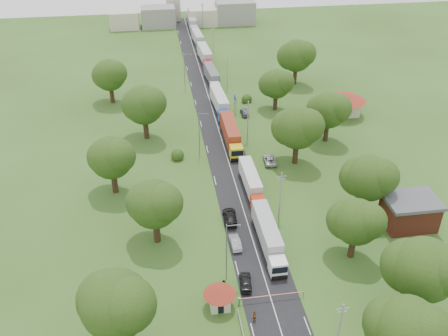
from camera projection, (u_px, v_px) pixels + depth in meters
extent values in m
plane|color=#2F4B19|center=(239.00, 197.00, 89.45)|extent=(260.00, 260.00, 0.00)
cube|color=black|center=(223.00, 144.00, 106.26)|extent=(8.00, 200.00, 0.04)
cylinder|color=slate|center=(239.00, 301.00, 67.58)|extent=(0.20, 0.20, 1.10)
cube|color=slate|center=(239.00, 299.00, 67.31)|extent=(0.35, 0.35, 0.25)
cylinder|color=red|center=(272.00, 295.00, 67.91)|extent=(9.00, 0.12, 0.12)
cylinder|color=slate|center=(303.00, 294.00, 68.75)|extent=(0.10, 0.10, 1.00)
cube|color=#BDB79D|center=(220.00, 300.00, 66.89)|extent=(2.60, 2.60, 2.40)
cone|color=maroon|center=(219.00, 291.00, 65.99)|extent=(4.40, 4.40, 1.10)
cube|color=black|center=(229.00, 298.00, 66.95)|extent=(0.02, 1.20, 0.90)
cube|color=black|center=(221.00, 309.00, 65.89)|extent=(0.80, 0.02, 1.90)
cylinder|color=slate|center=(236.00, 106.00, 117.47)|extent=(0.12, 0.12, 4.00)
cylinder|color=slate|center=(234.00, 102.00, 119.48)|extent=(0.12, 0.12, 4.00)
cube|color=navy|center=(235.00, 98.00, 117.63)|extent=(0.06, 3.00, 1.00)
cube|color=silver|center=(235.00, 98.00, 117.63)|extent=(0.07, 3.10, 0.06)
cylinder|color=gray|center=(339.00, 331.00, 58.37)|extent=(0.24, 0.24, 9.00)
cube|color=gray|center=(343.00, 309.00, 56.37)|extent=(1.60, 0.10, 0.10)
cube|color=gray|center=(342.00, 312.00, 56.63)|extent=(1.20, 0.10, 0.10)
cylinder|color=gray|center=(280.00, 196.00, 81.90)|extent=(0.24, 0.24, 9.00)
cube|color=gray|center=(282.00, 176.00, 79.90)|extent=(1.60, 0.10, 0.10)
cube|color=gray|center=(281.00, 179.00, 80.16)|extent=(1.20, 0.10, 0.10)
cylinder|color=gray|center=(248.00, 121.00, 105.43)|extent=(0.24, 0.24, 9.00)
cube|color=gray|center=(248.00, 104.00, 103.43)|extent=(1.60, 0.10, 0.10)
cube|color=gray|center=(248.00, 106.00, 103.69)|extent=(1.20, 0.10, 0.10)
cylinder|color=gray|center=(227.00, 73.00, 128.96)|extent=(0.24, 0.24, 9.00)
cube|color=gray|center=(227.00, 59.00, 126.96)|extent=(1.60, 0.10, 0.10)
cube|color=gray|center=(227.00, 61.00, 127.22)|extent=(1.20, 0.10, 0.10)
cylinder|color=gray|center=(213.00, 40.00, 152.49)|extent=(0.24, 0.24, 9.00)
cube|color=gray|center=(213.00, 28.00, 150.49)|extent=(1.60, 0.10, 0.10)
cube|color=gray|center=(213.00, 29.00, 150.75)|extent=(1.20, 0.10, 0.10)
cylinder|color=gray|center=(203.00, 16.00, 176.02)|extent=(0.24, 0.24, 9.00)
cube|color=gray|center=(202.00, 5.00, 174.02)|extent=(1.60, 0.10, 0.10)
cube|color=gray|center=(202.00, 6.00, 174.29)|extent=(1.20, 0.10, 0.10)
cylinder|color=slate|center=(226.00, 253.00, 69.31)|extent=(0.16, 0.16, 10.00)
cube|color=slate|center=(233.00, 225.00, 66.95)|extent=(1.80, 0.10, 0.10)
cube|color=slate|center=(239.00, 226.00, 67.13)|extent=(0.50, 0.22, 0.15)
cylinder|color=slate|center=(199.00, 136.00, 98.72)|extent=(0.16, 0.16, 10.00)
cube|color=slate|center=(203.00, 114.00, 96.36)|extent=(1.80, 0.10, 0.10)
cube|color=slate|center=(207.00, 114.00, 96.54)|extent=(0.50, 0.22, 0.15)
cylinder|color=slate|center=(184.00, 72.00, 128.13)|extent=(0.16, 0.16, 10.00)
cube|color=slate|center=(187.00, 54.00, 125.77)|extent=(1.80, 0.10, 0.10)
cube|color=slate|center=(190.00, 55.00, 125.96)|extent=(0.50, 0.22, 0.15)
sphere|color=#233F11|center=(407.00, 329.00, 55.24)|extent=(7.70, 7.70, 7.70)
sphere|color=#233F11|center=(425.00, 331.00, 54.06)|extent=(6.05, 6.05, 6.05)
sphere|color=#233F11|center=(392.00, 324.00, 56.55)|extent=(6.60, 6.60, 6.60)
cylinder|color=#382616|center=(415.00, 301.00, 65.34)|extent=(1.12, 1.12, 4.55)
sphere|color=#233F11|center=(424.00, 269.00, 62.40)|extent=(8.40, 8.40, 8.40)
sphere|color=#233F11|center=(442.00, 269.00, 61.11)|extent=(6.60, 6.60, 6.60)
sphere|color=#233F11|center=(408.00, 266.00, 63.82)|extent=(7.20, 7.20, 7.20)
cylinder|color=#382616|center=(352.00, 246.00, 75.10)|extent=(1.04, 1.04, 3.85)
sphere|color=#233F11|center=(356.00, 222.00, 72.63)|extent=(7.00, 7.00, 7.00)
sphere|color=#233F11|center=(368.00, 221.00, 71.56)|extent=(5.50, 5.50, 5.50)
sphere|color=#233F11|center=(346.00, 220.00, 73.82)|extent=(6.00, 6.00, 6.00)
cylinder|color=#382616|center=(364.00, 203.00, 84.17)|extent=(1.08, 1.08, 4.20)
sphere|color=#233F11|center=(369.00, 178.00, 81.47)|extent=(7.70, 7.70, 7.70)
sphere|color=#233F11|center=(381.00, 177.00, 80.29)|extent=(6.05, 6.05, 6.05)
sphere|color=#233F11|center=(359.00, 177.00, 82.78)|extent=(6.60, 6.60, 6.60)
cylinder|color=#382616|center=(295.00, 153.00, 98.31)|extent=(1.12, 1.12, 4.55)
sphere|color=#233F11|center=(298.00, 128.00, 95.38)|extent=(8.40, 8.40, 8.40)
sphere|color=#233F11|center=(307.00, 126.00, 94.09)|extent=(6.60, 6.60, 6.60)
sphere|color=#233F11|center=(289.00, 127.00, 96.80)|extent=(7.20, 7.20, 7.20)
cylinder|color=#382616|center=(326.00, 132.00, 106.28)|extent=(1.08, 1.08, 4.20)
sphere|color=#233F11|center=(329.00, 110.00, 103.58)|extent=(7.70, 7.70, 7.70)
sphere|color=#233F11|center=(337.00, 108.00, 102.40)|extent=(6.05, 6.05, 6.05)
sphere|color=#233F11|center=(321.00, 110.00, 104.88)|extent=(6.60, 6.60, 6.60)
cylinder|color=#382616|center=(275.00, 102.00, 119.76)|extent=(1.04, 1.04, 3.85)
sphere|color=#233F11|center=(276.00, 84.00, 117.30)|extent=(7.00, 7.00, 7.00)
sphere|color=#233F11|center=(283.00, 82.00, 116.23)|extent=(5.50, 5.50, 5.50)
sphere|color=#233F11|center=(271.00, 84.00, 118.49)|extent=(6.00, 6.00, 6.00)
cylinder|color=#382616|center=(295.00, 76.00, 133.33)|extent=(1.12, 1.12, 4.55)
sphere|color=#233F11|center=(296.00, 56.00, 130.40)|extent=(8.40, 8.40, 8.40)
sphere|color=#233F11|center=(304.00, 54.00, 129.11)|extent=(6.60, 6.60, 6.60)
sphere|color=#233F11|center=(290.00, 56.00, 131.82)|extent=(7.20, 7.20, 7.20)
cylinder|color=#382616|center=(121.00, 336.00, 60.49)|extent=(1.12, 1.12, 4.55)
sphere|color=#233F11|center=(116.00, 304.00, 57.55)|extent=(8.40, 8.40, 8.40)
sphere|color=#233F11|center=(128.00, 305.00, 56.26)|extent=(6.60, 6.60, 6.60)
sphere|color=#233F11|center=(107.00, 299.00, 58.97)|extent=(7.20, 7.20, 7.20)
cylinder|color=#382616|center=(157.00, 231.00, 78.03)|extent=(1.08, 1.08, 4.20)
sphere|color=#233F11|center=(154.00, 204.00, 75.33)|extent=(7.70, 7.70, 7.70)
sphere|color=#233F11|center=(163.00, 203.00, 74.14)|extent=(6.05, 6.05, 6.05)
sphere|color=#233F11|center=(147.00, 202.00, 76.63)|extent=(6.60, 6.60, 6.60)
cylinder|color=#382616|center=(115.00, 182.00, 89.74)|extent=(1.08, 1.08, 4.20)
sphere|color=#233F11|center=(111.00, 158.00, 87.04)|extent=(7.70, 7.70, 7.70)
sphere|color=#233F11|center=(118.00, 156.00, 85.86)|extent=(6.05, 6.05, 6.05)
sphere|color=#233F11|center=(106.00, 157.00, 88.34)|extent=(6.60, 6.60, 6.60)
cylinder|color=#382616|center=(146.00, 129.00, 107.22)|extent=(1.12, 1.12, 4.55)
sphere|color=#233F11|center=(144.00, 105.00, 104.28)|extent=(8.40, 8.40, 8.40)
sphere|color=#233F11|center=(151.00, 103.00, 102.99)|extent=(6.60, 6.60, 6.60)
sphere|color=#233F11|center=(138.00, 105.00, 105.71)|extent=(7.20, 7.20, 7.20)
cylinder|color=#382616|center=(112.00, 95.00, 123.10)|extent=(1.08, 1.08, 4.20)
sphere|color=#233F11|center=(109.00, 75.00, 120.40)|extent=(7.70, 7.70, 7.70)
sphere|color=#233F11|center=(115.00, 73.00, 119.22)|extent=(6.05, 6.05, 6.05)
sphere|color=#233F11|center=(105.00, 75.00, 121.71)|extent=(6.60, 6.60, 6.60)
cube|color=maroon|center=(409.00, 213.00, 81.47)|extent=(8.00, 6.00, 4.60)
cube|color=#47494F|center=(412.00, 200.00, 80.10)|extent=(8.60, 6.60, 0.60)
cube|color=#BDB79D|center=(342.00, 107.00, 117.44)|extent=(7.00, 5.00, 4.00)
cone|color=maroon|center=(344.00, 95.00, 115.91)|extent=(10.08, 10.08, 1.80)
cube|color=gray|center=(158.00, 17.00, 178.77)|extent=(12.00, 8.00, 7.00)
cube|color=#BDB79D|center=(203.00, 16.00, 181.08)|extent=(10.00, 8.00, 6.00)
cube|color=gray|center=(235.00, 12.00, 182.08)|extent=(14.00, 8.00, 8.00)
cube|color=#BDB79D|center=(124.00, 20.00, 177.51)|extent=(10.00, 8.00, 6.00)
cube|color=#BDB79D|center=(173.00, 9.00, 186.00)|extent=(5.00, 5.00, 8.00)
cube|color=white|center=(278.00, 266.00, 71.92)|extent=(2.42, 2.42, 2.51)
cube|color=black|center=(280.00, 270.00, 70.72)|extent=(2.31, 0.03, 1.10)
cube|color=slate|center=(279.00, 277.00, 71.48)|extent=(2.21, 0.26, 0.35)
cube|color=slate|center=(267.00, 240.00, 78.25)|extent=(2.35, 11.55, 0.30)
cube|color=#A7A7AC|center=(267.00, 229.00, 77.55)|extent=(2.56, 11.85, 3.01)
cylinder|color=black|center=(279.00, 276.00, 71.72)|extent=(2.36, 1.00, 1.00)
cylinder|color=black|center=(276.00, 268.00, 73.24)|extent=(2.36, 1.00, 1.00)
cylinder|color=black|center=(262.00, 227.00, 81.33)|extent=(2.36, 1.00, 1.00)
cylinder|color=black|center=(260.00, 221.00, 82.59)|extent=(2.36, 1.00, 1.00)
cube|color=#A92B13|center=(258.00, 203.00, 85.37)|extent=(2.23, 2.23, 2.31)
cube|color=black|center=(259.00, 205.00, 84.26)|extent=(2.13, 0.03, 1.02)
cube|color=slate|center=(259.00, 211.00, 84.96)|extent=(2.03, 0.26, 0.32)
cube|color=slate|center=(250.00, 186.00, 91.19)|extent=(2.19, 10.64, 0.28)
cube|color=silver|center=(250.00, 178.00, 90.55)|extent=(2.37, 10.92, 2.77)
cylinder|color=black|center=(259.00, 211.00, 85.18)|extent=(2.17, 0.92, 0.92)
cylinder|color=black|center=(257.00, 205.00, 86.58)|extent=(2.17, 0.92, 0.92)
cylinder|color=black|center=(247.00, 178.00, 94.03)|extent=(2.17, 0.92, 0.92)
cylinder|color=black|center=(246.00, 174.00, 95.20)|extent=(2.17, 0.92, 0.92)
cube|color=gold|center=(236.00, 152.00, 99.92)|extent=(2.54, 2.54, 2.64)
cube|color=black|center=(237.00, 154.00, 98.65)|extent=(2.43, 0.03, 1.16)
cube|color=slate|center=(237.00, 160.00, 99.46)|extent=(2.32, 0.26, 0.37)
cube|color=slate|center=(230.00, 138.00, 106.57)|extent=(2.49, 12.14, 0.32)
cube|color=maroon|center=(230.00, 130.00, 105.84)|extent=(2.70, 12.46, 3.16)
cylinder|color=black|center=(237.00, 159.00, 99.71)|extent=(2.48, 1.05, 1.05)
cylinder|color=black|center=(235.00, 154.00, 101.30)|extent=(2.48, 1.05, 1.05)
cylinder|color=black|center=(228.00, 132.00, 109.81)|extent=(2.48, 1.05, 1.05)
cylinder|color=black|center=(226.00, 128.00, 111.14)|extent=(2.48, 1.05, 1.05)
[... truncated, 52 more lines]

